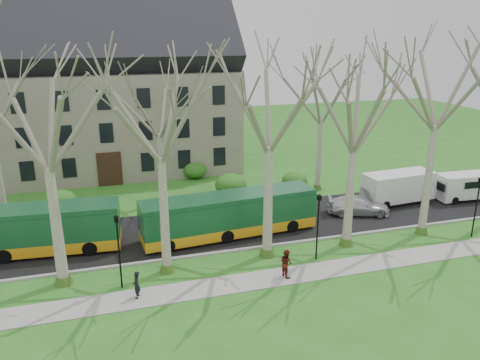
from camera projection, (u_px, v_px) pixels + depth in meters
name	position (u px, v px, depth m)	size (l,w,h in m)	color
ground	(221.00, 265.00, 28.98)	(120.00, 120.00, 0.00)	#2B7220
sidewalk	(231.00, 284.00, 26.69)	(70.00, 2.00, 0.06)	gray
road	(202.00, 230.00, 33.99)	(80.00, 8.00, 0.06)	black
curb	(215.00, 253.00, 30.33)	(80.00, 0.25, 0.14)	#A5A39E
building	(102.00, 91.00, 46.78)	(26.50, 12.20, 16.00)	gray
tree_row_verge	(218.00, 154.00, 27.11)	(49.00, 7.00, 14.00)	gray
tree_row_far	(169.00, 135.00, 36.82)	(33.00, 7.00, 12.00)	gray
lamp_row	(224.00, 233.00, 27.28)	(36.22, 0.22, 4.30)	black
hedges	(128.00, 187.00, 40.18)	(30.60, 8.60, 2.00)	#1B5117
bus_lead	(17.00, 231.00, 29.83)	(12.75, 2.66, 3.19)	#17502C
bus_follow	(230.00, 214.00, 32.62)	(12.35, 2.57, 3.09)	#17502C
sedan	(358.00, 205.00, 36.65)	(1.95, 4.79, 1.39)	silver
van_a	(398.00, 188.00, 38.80)	(6.00, 2.18, 2.62)	white
van_b	(467.00, 187.00, 39.68)	(5.20, 1.89, 2.27)	white
pedestrian_a	(137.00, 285.00, 25.10)	(0.56, 0.37, 1.54)	black
pedestrian_b	(286.00, 263.00, 27.30)	(0.82, 0.64, 1.68)	#5A1A14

